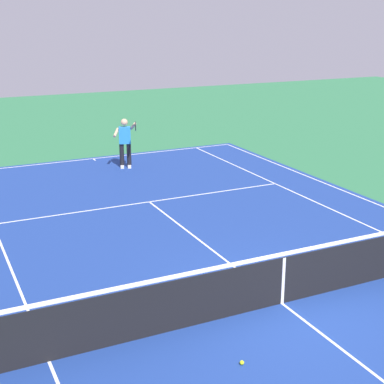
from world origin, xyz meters
TOP-DOWN VIEW (x-y plane):
  - ground_plane at (0.00, 0.00)m, footprint 60.00×60.00m
  - court_slab at (0.00, 0.00)m, footprint 24.20×11.40m
  - court_line_markings at (0.00, 0.00)m, footprint 23.85×11.05m
  - tennis_net at (0.00, 0.00)m, footprint 0.10×11.70m
  - tennis_player_near at (10.21, -0.66)m, footprint 1.17×0.74m
  - tennis_ball at (-1.30, 1.58)m, footprint 0.07×0.07m

SIDE VIEW (x-z plane):
  - ground_plane at x=0.00m, z-range 0.00..0.00m
  - court_slab at x=0.00m, z-range 0.00..0.00m
  - court_line_markings at x=0.00m, z-range 0.00..0.01m
  - tennis_ball at x=-1.30m, z-range 0.00..0.07m
  - tennis_net at x=0.00m, z-range -0.05..1.03m
  - tennis_player_near at x=10.21m, z-range 0.08..1.78m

